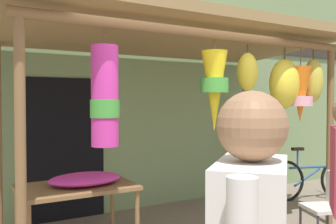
{
  "coord_description": "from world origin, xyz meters",
  "views": [
    {
      "loc": [
        -2.15,
        -3.16,
        1.67
      ],
      "look_at": [
        0.16,
        0.8,
        1.54
      ],
      "focal_mm": 39.83,
      "sensor_mm": 36.0,
      "label": 1
    }
  ],
  "objects": [
    {
      "name": "shop_facade",
      "position": [
        -0.0,
        2.2,
        2.18
      ],
      "size": [
        12.65,
        0.29,
        4.37
      ],
      "color": "#7A9360",
      "rests_on": "ground_plane"
    },
    {
      "name": "market_stall_canopy",
      "position": [
        0.41,
        0.74,
        2.3
      ],
      "size": [
        4.44,
        2.2,
        2.65
      ],
      "color": "brown",
      "rests_on": "ground_plane"
    },
    {
      "name": "display_table",
      "position": [
        -0.99,
        0.81,
        0.68
      ],
      "size": [
        1.22,
        0.82,
        0.76
      ],
      "color": "brown",
      "rests_on": "ground_plane"
    },
    {
      "name": "flower_heap_on_table",
      "position": [
        -0.88,
        0.8,
        0.82
      ],
      "size": [
        0.79,
        0.55,
        0.12
      ],
      "color": "#D13399",
      "rests_on": "display_table"
    },
    {
      "name": "folding_chair",
      "position": [
        1.62,
        -0.41,
        0.5
      ],
      "size": [
        0.51,
        0.51,
        0.84
      ],
      "color": "beige",
      "rests_on": "ground_plane"
    },
    {
      "name": "parked_bicycle",
      "position": [
        3.15,
        1.04,
        0.35
      ],
      "size": [
        1.69,
        0.62,
        0.92
      ],
      "color": "black",
      "rests_on": "ground_plane"
    }
  ]
}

